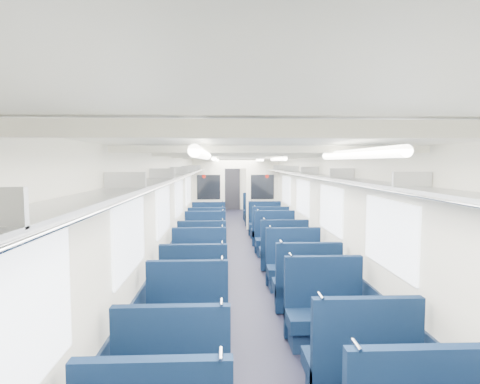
% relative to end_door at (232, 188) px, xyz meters
% --- Properties ---
extents(floor, '(2.80, 18.00, 0.01)m').
position_rel_end_door_xyz_m(floor, '(0.00, -8.94, -1.00)').
color(floor, black).
rests_on(floor, ground).
extents(ceiling, '(2.80, 18.00, 0.01)m').
position_rel_end_door_xyz_m(ceiling, '(0.00, -8.94, 1.35)').
color(ceiling, white).
rests_on(ceiling, wall_left).
extents(wall_left, '(0.02, 18.00, 2.35)m').
position_rel_end_door_xyz_m(wall_left, '(-1.40, -8.94, 0.18)').
color(wall_left, beige).
rests_on(wall_left, floor).
extents(dado_left, '(0.03, 17.90, 0.70)m').
position_rel_end_door_xyz_m(dado_left, '(-1.39, -8.94, -0.65)').
color(dado_left, '#0F1D34').
rests_on(dado_left, floor).
extents(wall_right, '(0.02, 18.00, 2.35)m').
position_rel_end_door_xyz_m(wall_right, '(1.40, -8.94, 0.18)').
color(wall_right, beige).
rests_on(wall_right, floor).
extents(dado_right, '(0.03, 17.90, 0.70)m').
position_rel_end_door_xyz_m(dado_right, '(1.39, -8.94, -0.65)').
color(dado_right, '#0F1D34').
rests_on(dado_right, floor).
extents(wall_far, '(2.80, 0.02, 2.35)m').
position_rel_end_door_xyz_m(wall_far, '(0.00, 0.06, 0.18)').
color(wall_far, beige).
rests_on(wall_far, floor).
extents(luggage_rack_left, '(0.36, 17.40, 0.18)m').
position_rel_end_door_xyz_m(luggage_rack_left, '(-1.21, -8.94, 0.97)').
color(luggage_rack_left, '#B2B5BA').
rests_on(luggage_rack_left, wall_left).
extents(luggage_rack_right, '(0.36, 17.40, 0.18)m').
position_rel_end_door_xyz_m(luggage_rack_right, '(1.21, -8.94, 0.97)').
color(luggage_rack_right, '#B2B5BA').
rests_on(luggage_rack_right, wall_right).
extents(windows, '(2.78, 15.60, 0.75)m').
position_rel_end_door_xyz_m(windows, '(0.00, -9.40, 0.42)').
color(windows, white).
rests_on(windows, wall_left).
extents(ceiling_fittings, '(2.70, 16.06, 0.11)m').
position_rel_end_door_xyz_m(ceiling_fittings, '(0.00, -9.20, 1.29)').
color(ceiling_fittings, silver).
rests_on(ceiling_fittings, ceiling).
extents(end_door, '(0.75, 0.06, 2.00)m').
position_rel_end_door_xyz_m(end_door, '(0.00, 0.00, 0.00)').
color(end_door, black).
rests_on(end_door, floor).
extents(bulkhead, '(2.80, 0.10, 2.35)m').
position_rel_end_door_xyz_m(bulkhead, '(-0.00, -5.47, 0.23)').
color(bulkhead, silver).
rests_on(bulkhead, floor).
extents(seat_4, '(0.96, 0.53, 1.08)m').
position_rel_end_door_xyz_m(seat_4, '(-0.83, -15.01, -0.67)').
color(seat_4, '#0D203F').
rests_on(seat_4, floor).
extents(seat_5, '(0.96, 0.53, 1.08)m').
position_rel_end_door_xyz_m(seat_5, '(0.83, -14.89, -0.67)').
color(seat_5, '#0D203F').
rests_on(seat_5, floor).
extents(seat_6, '(0.96, 0.53, 1.08)m').
position_rel_end_door_xyz_m(seat_6, '(-0.83, -13.81, -0.67)').
color(seat_6, '#0D203F').
rests_on(seat_6, floor).
extents(seat_7, '(0.96, 0.53, 1.08)m').
position_rel_end_door_xyz_m(seat_7, '(0.83, -13.66, -0.67)').
color(seat_7, '#0D203F').
rests_on(seat_7, floor).
extents(seat_8, '(0.96, 0.53, 1.08)m').
position_rel_end_door_xyz_m(seat_8, '(-0.83, -12.62, -0.67)').
color(seat_8, '#0D203F').
rests_on(seat_8, floor).
extents(seat_9, '(0.96, 0.53, 1.08)m').
position_rel_end_door_xyz_m(seat_9, '(0.83, -12.59, -0.67)').
color(seat_9, '#0D203F').
rests_on(seat_9, floor).
extents(seat_10, '(0.96, 0.53, 1.08)m').
position_rel_end_door_xyz_m(seat_10, '(-0.83, -11.48, -0.67)').
color(seat_10, '#0D203F').
rests_on(seat_10, floor).
extents(seat_11, '(0.96, 0.53, 1.08)m').
position_rel_end_door_xyz_m(seat_11, '(0.83, -11.56, -0.67)').
color(seat_11, '#0D203F').
rests_on(seat_11, floor).
extents(seat_12, '(0.96, 0.53, 1.08)m').
position_rel_end_door_xyz_m(seat_12, '(-0.83, -10.40, -0.67)').
color(seat_12, '#0D203F').
rests_on(seat_12, floor).
extents(seat_13, '(0.96, 0.53, 1.08)m').
position_rel_end_door_xyz_m(seat_13, '(0.83, -10.34, -0.67)').
color(seat_13, '#0D203F').
rests_on(seat_13, floor).
extents(seat_14, '(0.96, 0.53, 1.08)m').
position_rel_end_door_xyz_m(seat_14, '(-0.83, -9.11, -0.67)').
color(seat_14, '#0D203F').
rests_on(seat_14, floor).
extents(seat_15, '(0.96, 0.53, 1.08)m').
position_rel_end_door_xyz_m(seat_15, '(0.83, -9.07, -0.67)').
color(seat_15, '#0D203F').
rests_on(seat_15, floor).
extents(seat_16, '(0.96, 0.53, 1.08)m').
position_rel_end_door_xyz_m(seat_16, '(-0.83, -8.12, -0.67)').
color(seat_16, '#0D203F').
rests_on(seat_16, floor).
extents(seat_17, '(0.96, 0.53, 1.08)m').
position_rel_end_door_xyz_m(seat_17, '(0.83, -8.00, -0.67)').
color(seat_17, '#0D203F').
rests_on(seat_17, floor).
extents(seat_18, '(0.96, 0.53, 1.08)m').
position_rel_end_door_xyz_m(seat_18, '(-0.83, -6.98, -0.67)').
color(seat_18, '#0D203F').
rests_on(seat_18, floor).
extents(seat_19, '(0.96, 0.53, 1.08)m').
position_rel_end_door_xyz_m(seat_19, '(0.83, -6.80, -0.67)').
color(seat_19, '#0D203F').
rests_on(seat_19, floor).
extents(seat_20, '(0.96, 0.53, 1.08)m').
position_rel_end_door_xyz_m(seat_20, '(-0.83, -4.89, -0.67)').
color(seat_20, '#0D203F').
rests_on(seat_20, floor).
extents(seat_21, '(0.96, 0.53, 1.08)m').
position_rel_end_door_xyz_m(seat_21, '(0.83, -4.80, -0.67)').
color(seat_21, '#0D203F').
rests_on(seat_21, floor).
extents(seat_22, '(0.96, 0.53, 1.08)m').
position_rel_end_door_xyz_m(seat_22, '(-0.83, -3.64, -0.67)').
color(seat_22, '#0D203F').
rests_on(seat_22, floor).
extents(seat_23, '(0.96, 0.53, 1.08)m').
position_rel_end_door_xyz_m(seat_23, '(0.83, -3.60, -0.67)').
color(seat_23, '#0D203F').
rests_on(seat_23, floor).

